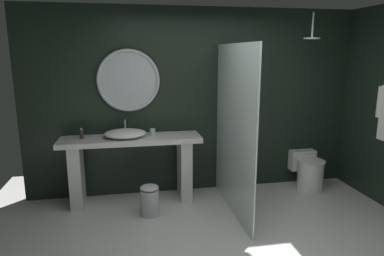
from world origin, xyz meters
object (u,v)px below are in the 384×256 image
object	(u,v)px
rain_shower_head	(312,36)
waste_bin	(150,200)
soap_dispenser	(82,134)
toilet	(308,171)
vessel_sink	(125,133)
round_wall_mirror	(129,81)
tumbler_cup	(153,132)

from	to	relation	value
rain_shower_head	waste_bin	world-z (taller)	rain_shower_head
soap_dispenser	toilet	world-z (taller)	soap_dispenser
soap_dispenser	waste_bin	world-z (taller)	soap_dispenser
soap_dispenser	rain_shower_head	world-z (taller)	rain_shower_head
vessel_sink	toilet	size ratio (longest dim) A/B	0.98
soap_dispenser	rain_shower_head	distance (m)	3.26
rain_shower_head	round_wall_mirror	bearing A→B (deg)	170.44
vessel_sink	waste_bin	bearing A→B (deg)	-60.18
toilet	soap_dispenser	bearing A→B (deg)	179.34
soap_dispenser	toilet	xyz separation A→B (m)	(3.21, -0.04, -0.70)
soap_dispenser	vessel_sink	bearing A→B (deg)	-2.44
rain_shower_head	waste_bin	bearing A→B (deg)	-172.36
rain_shower_head	toilet	world-z (taller)	rain_shower_head
vessel_sink	rain_shower_head	world-z (taller)	rain_shower_head
round_wall_mirror	toilet	size ratio (longest dim) A/B	1.50
waste_bin	tumbler_cup	bearing A→B (deg)	80.03
tumbler_cup	waste_bin	distance (m)	0.91
rain_shower_head	tumbler_cup	bearing A→B (deg)	173.78
vessel_sink	soap_dispenser	world-z (taller)	vessel_sink
tumbler_cup	rain_shower_head	bearing A→B (deg)	-6.22
vessel_sink	round_wall_mirror	world-z (taller)	round_wall_mirror
tumbler_cup	soap_dispenser	world-z (taller)	soap_dispenser
tumbler_cup	rain_shower_head	size ratio (longest dim) A/B	0.27
soap_dispenser	toilet	size ratio (longest dim) A/B	0.26
tumbler_cup	waste_bin	size ratio (longest dim) A/B	0.24
soap_dispenser	waste_bin	size ratio (longest dim) A/B	0.36
vessel_sink	toilet	distance (m)	2.74
rain_shower_head	toilet	distance (m)	1.95
waste_bin	toilet	bearing A→B (deg)	10.86
vessel_sink	tumbler_cup	distance (m)	0.37
tumbler_cup	round_wall_mirror	xyz separation A→B (m)	(-0.29, 0.17, 0.68)
vessel_sink	toilet	bearing A→B (deg)	-0.28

